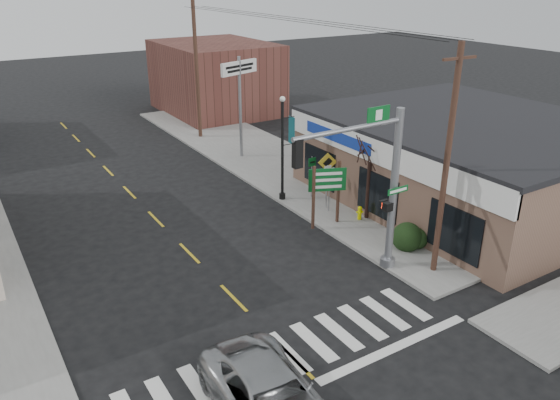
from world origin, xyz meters
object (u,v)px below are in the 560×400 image
utility_pole_near (447,162)px  lamp_post (283,141)px  guide_sign (327,186)px  fire_hydrant (360,212)px  bare_tree (371,142)px  traffic_signal_pole (379,177)px  dance_center_sign (239,81)px  utility_pole_far (196,62)px

utility_pole_near → lamp_post: bearing=99.5°
guide_sign → utility_pole_near: size_ratio=0.34×
guide_sign → utility_pole_near: bearing=-53.6°
fire_hydrant → bare_tree: size_ratio=0.14×
bare_tree → utility_pole_near: bearing=-100.6°
guide_sign → lamp_post: size_ratio=0.56×
traffic_signal_pole → bare_tree: traffic_signal_pole is taller
fire_hydrant → bare_tree: 3.39m
traffic_signal_pole → dance_center_sign: size_ratio=1.06×
dance_center_sign → utility_pole_near: 16.48m
utility_pole_near → fire_hydrant: bearing=86.5°
traffic_signal_pole → guide_sign: traffic_signal_pole is taller
fire_hydrant → bare_tree: bare_tree is taller
utility_pole_far → utility_pole_near: bearing=-87.0°
fire_hydrant → lamp_post: (-1.68, 4.04, 2.71)m
utility_pole_near → traffic_signal_pole: bearing=152.2°
traffic_signal_pole → utility_pole_near: bearing=-31.7°
bare_tree → fire_hydrant: bearing=178.3°
traffic_signal_pole → lamp_post: 8.08m
utility_pole_far → dance_center_sign: bearing=-83.3°
dance_center_sign → traffic_signal_pole: bearing=-117.6°
traffic_signal_pole → dance_center_sign: bearing=79.6°
fire_hydrant → lamp_post: lamp_post is taller
dance_center_sign → bare_tree: dance_center_sign is taller
guide_sign → bare_tree: (2.16, -0.33, 1.81)m
utility_pole_near → utility_pole_far: utility_pole_far is taller
traffic_signal_pole → lamp_post: traffic_signal_pole is taller
dance_center_sign → utility_pole_near: (-0.35, -16.48, -0.24)m
dance_center_sign → lamp_post: bearing=-120.1°
fire_hydrant → lamp_post: 5.15m
traffic_signal_pole → utility_pole_far: (2.08, 20.71, 1.23)m
bare_tree → utility_pole_near: size_ratio=0.55×
lamp_post → utility_pole_far: bearing=83.4°
traffic_signal_pole → lamp_post: bearing=81.9°
lamp_post → dance_center_sign: dance_center_sign is taller
traffic_signal_pole → bare_tree: (3.03, 3.93, -0.15)m
traffic_signal_pole → fire_hydrant: bearing=55.1°
guide_sign → fire_hydrant: guide_sign is taller
guide_sign → dance_center_sign: (1.55, 11.00, 2.77)m
utility_pole_near → guide_sign: bearing=104.8°
lamp_post → dance_center_sign: 7.60m
utility_pole_near → utility_pole_far: size_ratio=0.87×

